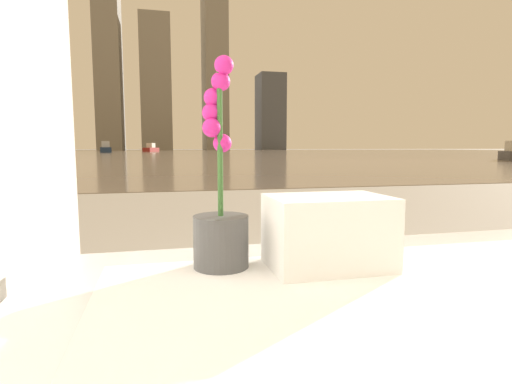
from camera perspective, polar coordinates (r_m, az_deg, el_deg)
The scene contains 9 objects.
potted_orchid at distance 0.89m, azimuth -5.13°, elevation -3.20°, with size 0.12×0.12×0.46m.
towel_stack at distance 0.91m, azimuth 10.25°, elevation -5.59°, with size 0.26×0.18×0.16m.
harbor_water at distance 61.98m, azimuth -13.11°, elevation 5.55°, with size 180.00×110.00×0.01m.
harbor_boat_2 at distance 61.46m, azimuth -20.68°, elevation 5.83°, with size 2.04×4.49×1.62m.
harbor_boat_3 at distance 71.13m, azimuth -14.77°, elevation 6.01°, with size 2.76×4.12×1.46m.
skyline_tower_2 at distance 120.42m, azimuth -20.25°, elevation 15.83°, with size 6.51×12.47×42.53m.
skyline_tower_3 at distance 119.25m, azimuth -14.10°, elevation 14.61°, with size 8.21×12.60×36.31m.
skyline_tower_4 at distance 121.16m, azimuth -5.95°, elevation 17.08°, with size 6.32×13.03×46.51m.
skyline_tower_5 at distance 122.91m, azimuth 2.06°, elevation 11.29°, with size 7.59×8.79×22.45m.
Camera 1 is at (-0.54, 0.03, 0.76)m, focal length 28.00 mm.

